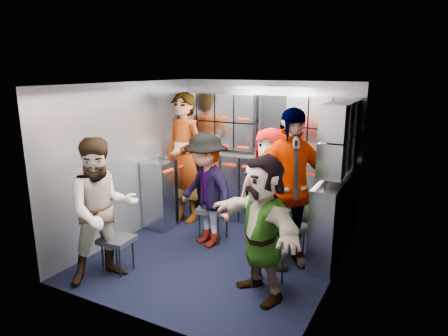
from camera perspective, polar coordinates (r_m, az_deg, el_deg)
The scene contains 29 objects.
floor at distance 5.12m, azimuth -0.80°, elevation -12.26°, with size 3.00×3.00×0.00m, color black.
wall_back at distance 6.07m, azimuth 5.97°, elevation 2.39°, with size 2.80×0.04×2.10m, color gray.
wall_left at distance 5.54m, azimuth -13.65°, elevation 0.93°, with size 0.04×3.00×2.10m, color gray.
wall_right at distance 4.28m, azimuth 15.85°, elevation -3.08°, with size 0.04×3.00×2.10m, color gray.
ceiling at distance 4.59m, azimuth -0.89°, elevation 11.91°, with size 2.80×3.00×0.02m, color silver.
cart_bank_back at distance 6.02m, azimuth 5.09°, elevation -3.14°, with size 2.68×0.38×0.99m, color #9298A1.
cart_bank_left at distance 5.98m, azimuth -8.29°, elevation -3.37°, with size 0.38×0.76×0.99m, color #9298A1.
counter at distance 5.89m, azimuth 5.20°, elevation 1.70°, with size 2.68×0.42×0.03m, color #B6B8BD.
locker_bank_back at distance 5.86m, azimuth 5.53°, elevation 6.35°, with size 2.68×0.28×0.82m, color #9298A1.
locker_bank_right at distance 4.88m, azimuth 16.25°, elevation 4.28°, with size 0.28×1.00×0.82m, color #9298A1.
right_cabinet at distance 5.05m, azimuth 15.23°, elevation -7.02°, with size 0.28×1.20×1.00m, color #9298A1.
coffee_niche at distance 5.86m, azimuth 7.39°, elevation 6.09°, with size 0.46×0.16×0.84m, color black, non-canonical shape.
red_latch_strip at distance 5.74m, azimuth 4.39°, elevation 0.00°, with size 2.60×0.02×0.03m, color #9F1504.
jump_seat_near_left at distance 4.76m, azimuth -15.05°, elevation -10.08°, with size 0.37×0.35×0.41m.
jump_seat_mid_left at distance 5.41m, azimuth -1.57°, elevation -6.10°, with size 0.47×0.45×0.46m.
jump_seat_center at distance 5.35m, azimuth 7.04°, elevation -6.69°, with size 0.39×0.37×0.43m.
jump_seat_mid_right at distance 4.99m, azimuth 9.57°, elevation -8.54°, with size 0.45×0.44×0.42m.
jump_seat_near_right at distance 4.33m, azimuth 6.27°, elevation -12.16°, with size 0.35×0.34×0.42m.
attendant_standing at distance 6.00m, azimuth -5.77°, elevation 1.45°, with size 0.71×0.46×1.93m, color black.
attendant_arc_a at distance 4.49m, azimuth -16.95°, elevation -5.83°, with size 0.77×0.60×1.59m, color black.
attendant_arc_b at distance 5.15m, azimuth -2.58°, elevation -3.19°, with size 0.96×0.55×1.49m, color black.
attendant_arc_c at distance 5.07m, azimuth 6.44°, elevation -3.10°, with size 0.77×0.50×1.57m, color black.
attendant_arc_d at distance 4.64m, azimuth 9.15°, elevation -2.92°, with size 1.09×0.45×1.86m, color black.
attendant_arc_e at distance 4.02m, azimuth 5.45°, elevation -8.39°, with size 1.38×0.44×1.49m, color black.
bottle_left at distance 6.10m, azimuth -0.68°, elevation 3.51°, with size 0.07×0.07×0.25m, color white.
bottle_mid at distance 5.77m, azimuth 6.29°, elevation 2.73°, with size 0.07×0.07×0.23m, color white.
bottle_right at distance 5.72m, azimuth 7.60°, elevation 2.54°, with size 0.07×0.07×0.22m, color white.
cup_left at distance 6.24m, azimuth -3.01°, elevation 3.00°, with size 0.08×0.08×0.09m, color tan.
cup_right at distance 5.59m, azimuth 11.68°, elevation 1.43°, with size 0.09×0.09×0.09m, color tan.
Camera 1 is at (2.21, -4.02, 2.28)m, focal length 32.00 mm.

